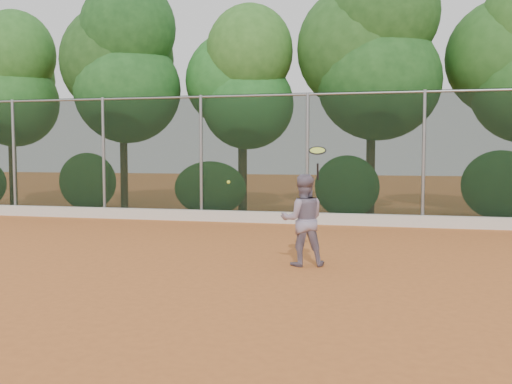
# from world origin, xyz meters

# --- Properties ---
(ground) EXTENTS (80.00, 80.00, 0.00)m
(ground) POSITION_xyz_m (0.00, 0.00, 0.00)
(ground) COLOR #C76A2F
(ground) RESTS_ON ground
(concrete_curb) EXTENTS (24.00, 0.20, 0.30)m
(concrete_curb) POSITION_xyz_m (0.00, 6.82, 0.15)
(concrete_curb) COLOR silver
(concrete_curb) RESTS_ON ground
(tennis_player) EXTENTS (0.88, 0.76, 1.55)m
(tennis_player) POSITION_xyz_m (0.75, 1.24, 0.77)
(tennis_player) COLOR gray
(tennis_player) RESTS_ON ground
(chainlink_fence) EXTENTS (24.09, 0.09, 3.50)m
(chainlink_fence) POSITION_xyz_m (-0.00, 7.00, 1.86)
(chainlink_fence) COLOR black
(chainlink_fence) RESTS_ON ground
(foliage_backdrop) EXTENTS (23.70, 3.63, 7.55)m
(foliage_backdrop) POSITION_xyz_m (-0.55, 8.98, 4.40)
(foliage_backdrop) COLOR #46321B
(foliage_backdrop) RESTS_ON ground
(tennis_racket) EXTENTS (0.32, 0.30, 0.56)m
(tennis_racket) POSITION_xyz_m (1.01, 1.12, 1.90)
(tennis_racket) COLOR black
(tennis_racket) RESTS_ON ground
(tennis_ball_in_flight) EXTENTS (0.06, 0.06, 0.06)m
(tennis_ball_in_flight) POSITION_xyz_m (-0.61, 1.47, 1.39)
(tennis_ball_in_flight) COLOR #D2E935
(tennis_ball_in_flight) RESTS_ON ground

